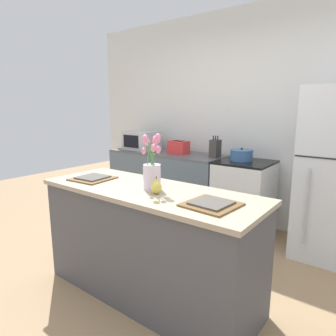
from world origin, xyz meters
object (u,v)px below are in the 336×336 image
stove_range (244,198)px  pear_figurine (156,187)px  microwave (142,140)px  plate_setting_right (211,204)px  toaster (179,147)px  knife_block (215,149)px  cooking_pot (241,155)px  flower_vase (152,171)px  plate_setting_left (93,178)px

stove_range → pear_figurine: size_ratio=6.89×
stove_range → microwave: (-1.62, -0.00, 0.58)m
plate_setting_right → toaster: size_ratio=1.20×
plate_setting_right → knife_block: knife_block is taller
pear_figurine → plate_setting_right: pear_figurine is taller
cooking_pot → knife_block: knife_block is taller
stove_range → microwave: 1.72m
stove_range → flower_vase: flower_vase is taller
flower_vase → cooking_pot: (0.00, 1.61, -0.08)m
pear_figurine → toaster: toaster is taller
flower_vase → cooking_pot: 1.61m
plate_setting_left → plate_setting_right: same height
stove_range → flower_vase: (-0.07, -1.59, 0.59)m
stove_range → cooking_pot: (-0.06, 0.02, 0.51)m
plate_setting_right → microwave: microwave is taller
pear_figurine → flower_vase: bearing=143.6°
flower_vase → microwave: size_ratio=0.88×
pear_figurine → microwave: microwave is taller
plate_setting_right → knife_block: size_ratio=1.24×
stove_range → toaster: toaster is taller
pear_figurine → cooking_pot: (-0.10, 1.69, 0.01)m
plate_setting_left → plate_setting_right: 1.16m
microwave → plate_setting_right: bearing=-38.3°
plate_setting_left → microwave: bearing=119.6°
flower_vase → pear_figurine: size_ratio=3.28×
stove_range → knife_block: knife_block is taller
pear_figurine → cooking_pot: size_ratio=0.48×
stove_range → plate_setting_left: plate_setting_left is taller
stove_range → knife_block: bearing=176.6°
microwave → stove_range: bearing=0.0°
stove_range → knife_block: size_ratio=3.27×
cooking_pot → pear_figurine: bearing=-86.6°
toaster → cooking_pot: bearing=0.3°
flower_vase → toaster: (-0.90, 1.60, -0.06)m
stove_range → toaster: (-0.96, 0.01, 0.53)m
toaster → plate_setting_right: bearing=-49.2°
microwave → toaster: bearing=1.3°
plate_setting_right → cooking_pot: (-0.54, 1.68, 0.05)m
plate_setting_left → knife_block: knife_block is taller
toaster → knife_block: bearing=1.1°
plate_setting_right → microwave: bearing=141.7°
pear_figurine → toaster: size_ratio=0.46×
microwave → flower_vase: bearing=-45.6°
cooking_pot → microwave: (-1.56, -0.02, 0.07)m
toaster → cooking_pot: size_ratio=1.04×
plate_setting_left → toaster: bearing=99.6°
stove_range → plate_setting_left: bearing=-112.3°
flower_vase → plate_setting_right: size_ratio=1.25×
flower_vase → plate_setting_right: (0.55, -0.07, -0.13)m
flower_vase → microwave: (-1.55, 1.59, -0.01)m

